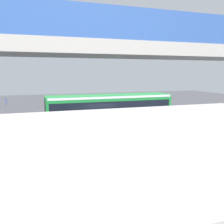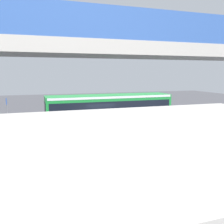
# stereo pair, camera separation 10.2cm
# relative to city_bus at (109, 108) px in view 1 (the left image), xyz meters

# --- Properties ---
(ground) EXTENTS (80.00, 80.00, 0.00)m
(ground) POSITION_rel_city_bus_xyz_m (1.18, 0.48, -1.88)
(ground) COLOR #424247
(city_bus) EXTENTS (11.54, 2.85, 3.15)m
(city_bus) POSITION_rel_city_bus_xyz_m (0.00, 0.00, 0.00)
(city_bus) COLOR #1E8C38
(city_bus) RESTS_ON ground
(pedestrian) EXTENTS (0.38, 0.38, 1.79)m
(pedestrian) POSITION_rel_city_bus_xyz_m (-1.71, 5.34, -1.00)
(pedestrian) COLOR #2D2D38
(pedestrian) RESTS_ON ground
(traffic_sign) EXTENTS (0.08, 0.60, 2.80)m
(traffic_sign) POSITION_rel_city_bus_xyz_m (9.06, -3.58, 0.01)
(traffic_sign) COLOR slate
(traffic_sign) RESTS_ON ground
(lane_dash_leftmost) EXTENTS (2.00, 0.20, 0.01)m
(lane_dash_leftmost) POSITION_rel_city_bus_xyz_m (-6.82, -1.71, -1.88)
(lane_dash_leftmost) COLOR silver
(lane_dash_leftmost) RESTS_ON ground
(lane_dash_left) EXTENTS (2.00, 0.20, 0.01)m
(lane_dash_left) POSITION_rel_city_bus_xyz_m (-2.82, -1.71, -1.88)
(lane_dash_left) COLOR silver
(lane_dash_left) RESTS_ON ground
(lane_dash_centre) EXTENTS (2.00, 0.20, 0.01)m
(lane_dash_centre) POSITION_rel_city_bus_xyz_m (1.18, -1.71, -1.88)
(lane_dash_centre) COLOR silver
(lane_dash_centre) RESTS_ON ground
(lane_dash_right) EXTENTS (2.00, 0.20, 0.01)m
(lane_dash_right) POSITION_rel_city_bus_xyz_m (5.18, -1.71, -1.88)
(lane_dash_right) COLOR silver
(lane_dash_right) RESTS_ON ground
(lane_dash_rightmost) EXTENTS (2.00, 0.20, 0.01)m
(lane_dash_rightmost) POSITION_rel_city_bus_xyz_m (9.18, -1.71, -1.88)
(lane_dash_rightmost) COLOR silver
(lane_dash_rightmost) RESTS_ON ground
(pedestrian_overpass) EXTENTS (26.47, 2.60, 7.38)m
(pedestrian_overpass) POSITION_rel_city_bus_xyz_m (1.18, 11.89, 3.62)
(pedestrian_overpass) COLOR #B2ADA5
(pedestrian_overpass) RESTS_ON ground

